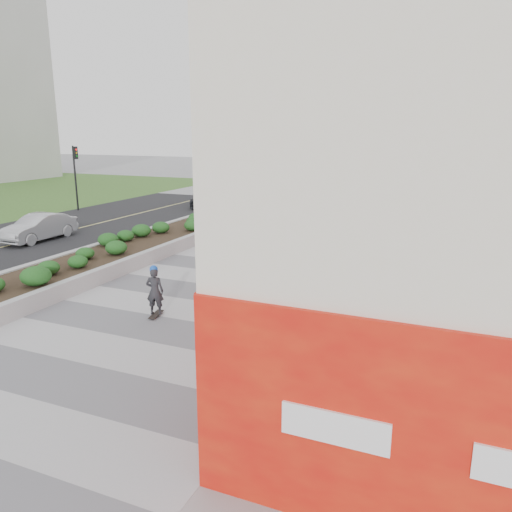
{
  "coord_description": "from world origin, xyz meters",
  "views": [
    {
      "loc": [
        7.27,
        -8.61,
        5.15
      ],
      "look_at": [
        0.98,
        6.16,
        1.1
      ],
      "focal_mm": 35.0,
      "sensor_mm": 36.0,
      "label": 1
    }
  ],
  "objects_px": {
    "traffic_signal_far": "(75,168)",
    "car_dark": "(207,197)",
    "planter": "(115,252)",
    "traffic_signal_near": "(203,172)",
    "skateboarder": "(155,291)",
    "car_silver": "(39,227)"
  },
  "relations": [
    {
      "from": "traffic_signal_near",
      "to": "traffic_signal_far",
      "type": "distance_m",
      "value": 9.21
    },
    {
      "from": "car_silver",
      "to": "car_dark",
      "type": "height_order",
      "value": "car_silver"
    },
    {
      "from": "traffic_signal_far",
      "to": "car_dark",
      "type": "relative_size",
      "value": 0.97
    },
    {
      "from": "skateboarder",
      "to": "traffic_signal_far",
      "type": "bearing_deg",
      "value": 125.52
    },
    {
      "from": "traffic_signal_far",
      "to": "skateboarder",
      "type": "xyz_separation_m",
      "value": [
        15.84,
        -14.43,
        -1.99
      ]
    },
    {
      "from": "planter",
      "to": "car_silver",
      "type": "distance_m",
      "value": 6.36
    },
    {
      "from": "skateboarder",
      "to": "car_dark",
      "type": "xyz_separation_m",
      "value": [
        -8.92,
        19.43,
        -0.13
      ]
    },
    {
      "from": "car_dark",
      "to": "traffic_signal_near",
      "type": "bearing_deg",
      "value": -82.29
    },
    {
      "from": "traffic_signal_near",
      "to": "skateboarder",
      "type": "height_order",
      "value": "traffic_signal_near"
    },
    {
      "from": "car_dark",
      "to": "traffic_signal_far",
      "type": "bearing_deg",
      "value": -163.31
    },
    {
      "from": "planter",
      "to": "car_dark",
      "type": "distance_m",
      "value": 15.53
    },
    {
      "from": "traffic_signal_near",
      "to": "car_silver",
      "type": "relative_size",
      "value": 1.09
    },
    {
      "from": "planter",
      "to": "traffic_signal_near",
      "type": "relative_size",
      "value": 4.29
    },
    {
      "from": "car_silver",
      "to": "car_dark",
      "type": "xyz_separation_m",
      "value": [
        2.04,
        13.05,
        -0.0
      ]
    },
    {
      "from": "traffic_signal_far",
      "to": "car_silver",
      "type": "distance_m",
      "value": 9.65
    },
    {
      "from": "skateboarder",
      "to": "car_silver",
      "type": "xyz_separation_m",
      "value": [
        -10.96,
        6.39,
        -0.13
      ]
    },
    {
      "from": "traffic_signal_far",
      "to": "traffic_signal_near",
      "type": "bearing_deg",
      "value": 3.11
    },
    {
      "from": "car_dark",
      "to": "planter",
      "type": "bearing_deg",
      "value": -94.2
    },
    {
      "from": "planter",
      "to": "traffic_signal_far",
      "type": "bearing_deg",
      "value": 137.54
    },
    {
      "from": "planter",
      "to": "traffic_signal_far",
      "type": "distance_m",
      "value": 15.0
    },
    {
      "from": "traffic_signal_near",
      "to": "traffic_signal_far",
      "type": "height_order",
      "value": "same"
    },
    {
      "from": "planter",
      "to": "traffic_signal_near",
      "type": "height_order",
      "value": "traffic_signal_near"
    }
  ]
}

